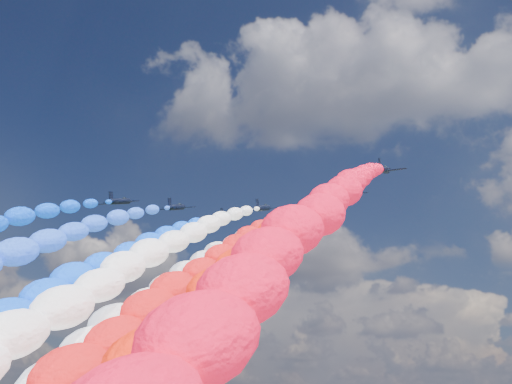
% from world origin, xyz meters
% --- Properties ---
extents(jet_0, '(9.42, 12.66, 6.39)m').
position_xyz_m(jet_0, '(-30.09, -4.95, 104.72)').
color(jet_0, black).
extents(jet_1, '(9.81, 12.94, 6.39)m').
position_xyz_m(jet_1, '(-19.55, 3.13, 104.72)').
color(jet_1, black).
extents(trail_1, '(6.28, 101.08, 52.65)m').
position_xyz_m(trail_1, '(-19.55, -49.18, 79.91)').
color(trail_1, blue).
extents(jet_2, '(9.56, 12.76, 6.39)m').
position_xyz_m(jet_2, '(-10.75, 14.15, 104.72)').
color(jet_2, black).
extents(trail_2, '(6.28, 101.08, 52.65)m').
position_xyz_m(trail_2, '(-10.75, -38.16, 79.91)').
color(trail_2, blue).
extents(jet_3, '(9.12, 12.44, 6.39)m').
position_xyz_m(jet_3, '(-0.25, 10.16, 104.72)').
color(jet_3, black).
extents(trail_3, '(6.28, 101.08, 52.65)m').
position_xyz_m(trail_3, '(-0.25, -42.15, 79.91)').
color(trail_3, white).
extents(jet_4, '(9.48, 12.70, 6.39)m').
position_xyz_m(jet_4, '(-0.66, 24.04, 104.72)').
color(jet_4, black).
extents(trail_4, '(6.28, 101.08, 52.65)m').
position_xyz_m(trail_4, '(-0.66, -28.27, 79.91)').
color(trail_4, white).
extents(jet_5, '(9.47, 12.70, 6.39)m').
position_xyz_m(jet_5, '(8.52, 15.47, 104.72)').
color(jet_5, black).
extents(trail_5, '(6.28, 101.08, 52.65)m').
position_xyz_m(trail_5, '(8.52, -36.84, 79.91)').
color(trail_5, red).
extents(jet_6, '(9.75, 12.90, 6.39)m').
position_xyz_m(jet_6, '(20.87, 5.51, 104.72)').
color(jet_6, black).
extents(trail_6, '(6.28, 101.08, 52.65)m').
position_xyz_m(trail_6, '(20.87, -46.80, 79.91)').
color(trail_6, '#F71E0A').
extents(jet_7, '(9.65, 12.82, 6.39)m').
position_xyz_m(jet_7, '(30.60, -6.42, 104.72)').
color(jet_7, black).
extents(trail_7, '(6.28, 101.08, 52.65)m').
position_xyz_m(trail_7, '(30.60, -58.73, 79.91)').
color(trail_7, '#F70D2F').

